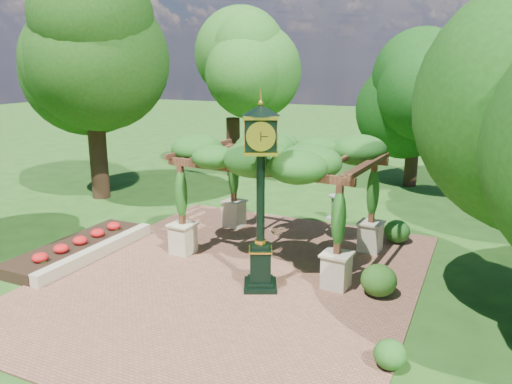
% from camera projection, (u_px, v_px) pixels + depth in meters
% --- Properties ---
extents(ground, '(120.00, 120.00, 0.00)m').
position_uv_depth(ground, '(217.00, 292.00, 13.49)').
color(ground, '#1E4714').
rests_on(ground, ground).
extents(brick_plaza, '(10.00, 12.00, 0.04)m').
position_uv_depth(brick_plaza, '(234.00, 277.00, 14.37)').
color(brick_plaza, brown).
rests_on(brick_plaza, ground).
extents(border_wall, '(0.35, 5.00, 0.40)m').
position_uv_depth(border_wall, '(98.00, 252.00, 15.77)').
color(border_wall, '#C6B793').
rests_on(border_wall, ground).
extents(flower_bed, '(1.50, 5.00, 0.36)m').
position_uv_depth(flower_bed, '(76.00, 248.00, 16.14)').
color(flower_bed, red).
rests_on(flower_bed, ground).
extents(pedestal_clock, '(1.33, 1.33, 5.07)m').
position_uv_depth(pedestal_clock, '(261.00, 181.00, 12.90)').
color(pedestal_clock, black).
rests_on(pedestal_clock, brick_plaza).
extents(pergola, '(6.30, 4.23, 3.80)m').
position_uv_depth(pergola, '(278.00, 159.00, 15.46)').
color(pergola, beige).
rests_on(pergola, brick_plaza).
extents(sundial, '(0.57, 0.57, 0.97)m').
position_uv_depth(sundial, '(335.00, 209.00, 19.66)').
color(sundial, gray).
rests_on(sundial, ground).
extents(shrub_front, '(0.78, 0.78, 0.60)m').
position_uv_depth(shrub_front, '(390.00, 354.00, 9.99)').
color(shrub_front, '#205518').
rests_on(shrub_front, brick_plaza).
extents(shrub_mid, '(1.02, 1.02, 0.85)m').
position_uv_depth(shrub_mid, '(379.00, 280.00, 13.09)').
color(shrub_mid, '#275718').
rests_on(shrub_mid, brick_plaza).
extents(shrub_back, '(1.11, 1.11, 0.78)m').
position_uv_depth(shrub_back, '(397.00, 231.00, 17.00)').
color(shrub_back, '#225C1A').
rests_on(shrub_back, brick_plaza).
extents(tree_west_near, '(5.49, 5.49, 10.03)m').
position_uv_depth(tree_west_near, '(89.00, 41.00, 21.24)').
color(tree_west_near, '#382216').
rests_on(tree_west_near, ground).
extents(tree_west_far, '(4.74, 4.74, 8.10)m').
position_uv_depth(tree_west_far, '(232.00, 72.00, 26.11)').
color(tree_west_far, '#321E13').
rests_on(tree_west_far, ground).
extents(tree_north, '(4.35, 4.35, 6.75)m').
position_uv_depth(tree_north, '(417.00, 92.00, 23.97)').
color(tree_north, '#312113').
rests_on(tree_north, ground).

